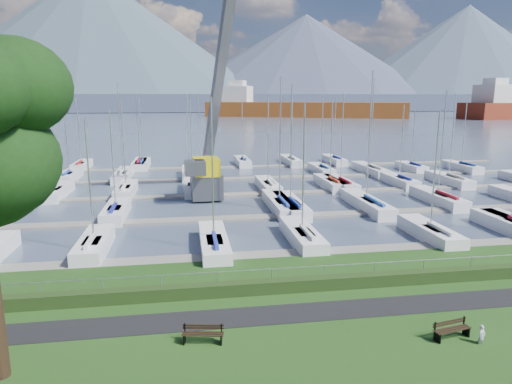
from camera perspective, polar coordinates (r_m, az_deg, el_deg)
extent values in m
cube|color=black|center=(23.43, 5.89, -14.77)|extent=(160.00, 2.00, 0.04)
cube|color=#475368|center=(283.48, -7.91, 9.55)|extent=(800.00, 540.00, 0.20)
cube|color=#203413|center=(25.57, 4.40, -11.53)|extent=(80.00, 0.70, 0.70)
cylinder|color=#999CA2|center=(25.61, 4.22, -9.44)|extent=(80.00, 0.04, 0.04)
cube|color=#464F67|center=(353.29, -8.17, 11.02)|extent=(900.00, 80.00, 12.00)
cone|color=#3F505D|center=(432.28, -19.73, 17.45)|extent=(340.00, 340.00, 115.00)
cone|color=#40475E|center=(449.50, 6.24, 15.88)|extent=(300.00, 300.00, 85.00)
cone|color=#445264|center=(528.71, 24.71, 15.11)|extent=(320.00, 320.00, 100.00)
cube|color=slate|center=(31.61, 1.70, -7.95)|extent=(90.00, 1.60, 0.25)
cube|color=gray|center=(41.03, -0.87, -3.27)|extent=(90.00, 1.60, 0.25)
cube|color=slate|center=(50.67, -2.46, -0.35)|extent=(90.00, 1.60, 0.25)
cube|color=slate|center=(60.43, -3.53, 1.63)|extent=(90.00, 1.60, 0.25)
cube|color=slate|center=(70.26, -4.31, 3.06)|extent=(90.00, 1.60, 0.25)
cube|color=black|center=(20.95, -8.94, -17.63)|extent=(0.13, 0.40, 0.45)
cube|color=black|center=(20.90, -8.88, -16.38)|extent=(0.06, 0.06, 0.40)
cube|color=black|center=(20.74, -4.36, -17.84)|extent=(0.13, 0.40, 0.45)
cube|color=black|center=(20.69, -4.33, -16.57)|extent=(0.06, 0.06, 0.40)
cube|color=black|center=(20.59, -6.74, -17.41)|extent=(1.79, 0.42, 0.04)
cube|color=black|center=(20.72, -6.68, -17.21)|extent=(1.79, 0.42, 0.04)
cube|color=black|center=(20.85, -6.62, -17.01)|extent=(1.79, 0.42, 0.04)
cube|color=black|center=(20.81, -6.61, -16.53)|extent=(1.78, 0.36, 0.08)
cube|color=black|center=(20.76, -6.62, -16.24)|extent=(1.78, 0.36, 0.08)
cube|color=black|center=(22.26, 21.72, -16.50)|extent=(0.14, 0.40, 0.45)
cube|color=black|center=(22.18, 21.49, -15.35)|extent=(0.06, 0.06, 0.40)
cube|color=black|center=(23.27, 24.78, -15.48)|extent=(0.14, 0.40, 0.45)
cube|color=black|center=(23.20, 24.56, -14.38)|extent=(0.06, 0.06, 0.40)
cube|color=black|center=(22.56, 23.60, -15.62)|extent=(1.79, 0.44, 0.04)
cube|color=black|center=(22.66, 23.34, -15.48)|extent=(1.79, 0.44, 0.04)
cube|color=black|center=(22.75, 23.07, -15.34)|extent=(1.79, 0.44, 0.04)
cube|color=black|center=(22.71, 23.02, -14.91)|extent=(1.77, 0.38, 0.08)
cube|color=black|center=(22.66, 23.04, -14.64)|extent=(1.77, 0.38, 0.08)
imported|color=silver|center=(22.75, 26.40, -15.49)|extent=(0.44, 0.37, 1.02)
sphere|color=black|center=(18.16, -28.22, 11.51)|extent=(4.04, 4.04, 4.04)
cube|color=#525459|center=(48.45, -6.21, 0.74)|extent=(3.39, 3.39, 2.60)
cube|color=yellow|center=(48.09, -6.26, 3.20)|extent=(2.81, 3.55, 1.80)
cube|color=#515258|center=(52.18, -4.71, 13.81)|extent=(3.61, 11.14, 19.89)
cube|color=#525459|center=(46.04, -7.64, 3.03)|extent=(2.13, 2.32, 1.40)
cube|color=brown|center=(247.43, 6.05, 9.95)|extent=(104.06, 57.62, 10.00)
cube|color=silver|center=(255.09, -2.32, 11.75)|extent=(18.35, 18.35, 12.00)
cube|color=silver|center=(255.17, -2.33, 13.32)|extent=(10.48, 10.48, 4.00)
cube|color=silver|center=(251.11, 27.62, 10.43)|extent=(16.01, 16.01, 12.00)
cube|color=silver|center=(251.19, 27.77, 12.02)|extent=(9.15, 9.15, 4.00)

